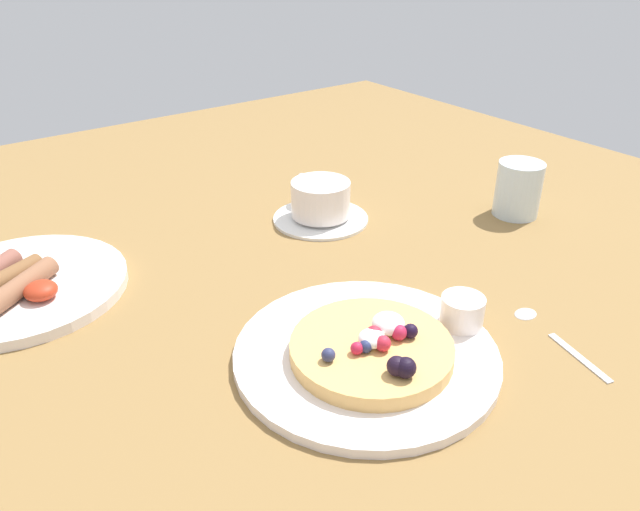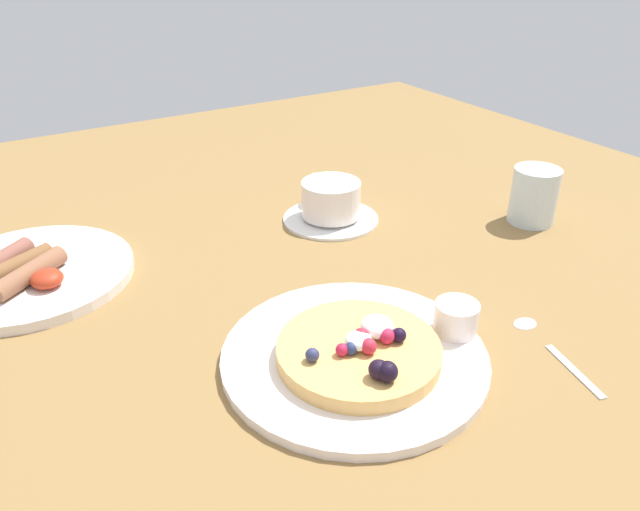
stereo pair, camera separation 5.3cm
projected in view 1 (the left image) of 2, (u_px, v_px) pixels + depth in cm
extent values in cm
cube|color=olive|center=(306.00, 288.00, 77.30)|extent=(152.33, 156.46, 3.00)
cylinder|color=white|center=(366.00, 354.00, 62.28)|extent=(27.00, 27.00, 1.07)
cylinder|color=#E3AD5F|center=(371.00, 349.00, 60.75)|extent=(16.35, 16.35, 1.67)
sphere|color=navy|center=(366.00, 346.00, 58.75)|extent=(1.28, 1.28, 1.28)
sphere|color=black|center=(397.00, 366.00, 55.69)|extent=(1.89, 1.89, 1.89)
sphere|color=black|center=(406.00, 368.00, 55.41)|extent=(1.99, 1.99, 1.99)
sphere|color=red|center=(383.00, 343.00, 58.91)|extent=(1.60, 1.60, 1.60)
sphere|color=navy|center=(328.00, 355.00, 57.54)|extent=(1.37, 1.37, 1.37)
sphere|color=#C02244|center=(399.00, 332.00, 60.46)|extent=(1.61, 1.61, 1.61)
sphere|color=#C71F3F|center=(357.00, 348.00, 58.52)|extent=(1.26, 1.26, 1.26)
sphere|color=black|center=(411.00, 331.00, 60.78)|extent=(1.50, 1.50, 1.50)
sphere|color=red|center=(374.00, 334.00, 60.21)|extent=(1.67, 1.67, 1.67)
ellipsoid|color=white|center=(372.00, 338.00, 59.59)|extent=(2.70, 2.70, 1.62)
ellipsoid|color=white|center=(388.00, 323.00, 61.45)|extent=(3.37, 3.37, 2.02)
cylinder|color=white|center=(462.00, 311.00, 65.16)|extent=(4.67, 4.67, 3.37)
cylinder|color=#692F05|center=(463.00, 306.00, 64.84)|extent=(3.83, 3.83, 0.40)
cylinder|color=white|center=(20.00, 287.00, 73.54)|extent=(25.08, 25.08, 1.33)
cylinder|color=brown|center=(21.00, 286.00, 70.15)|extent=(9.61, 7.92, 2.38)
cylinder|color=brown|center=(3.00, 281.00, 71.01)|extent=(10.16, 6.66, 2.38)
ellipsoid|color=#AE2F17|center=(41.00, 291.00, 69.57)|extent=(3.71, 3.71, 2.04)
cylinder|color=white|center=(321.00, 217.00, 91.23)|extent=(14.18, 14.18, 0.89)
cylinder|color=white|center=(321.00, 199.00, 89.77)|extent=(8.71, 8.71, 5.19)
torus|color=white|center=(303.00, 185.00, 93.72)|extent=(1.22, 3.77, 3.70)
cylinder|color=brown|center=(321.00, 188.00, 88.97)|extent=(7.41, 7.41, 0.41)
cube|color=silver|center=(579.00, 357.00, 62.53)|extent=(2.92, 8.45, 0.30)
ellipsoid|color=silver|center=(526.00, 312.00, 69.39)|extent=(2.86, 2.20, 0.60)
cylinder|color=silver|center=(518.00, 189.00, 91.29)|extent=(6.74, 6.74, 8.25)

